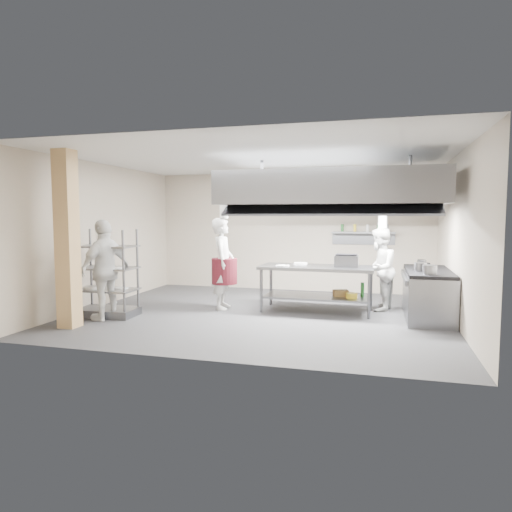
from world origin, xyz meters
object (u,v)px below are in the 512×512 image
(island, at_px, (317,289))
(pass_rack, at_px, (107,273))
(chef_plating, at_px, (105,270))
(chef_head, at_px, (223,264))
(griddle, at_px, (346,261))
(stockpot, at_px, (420,267))
(cooking_range, at_px, (428,295))
(chef_line, at_px, (379,269))

(island, xyz_separation_m, pass_rack, (-3.78, -1.45, 0.37))
(island, relative_size, chef_plating, 1.21)
(chef_head, relative_size, griddle, 4.11)
(griddle, relative_size, stockpot, 2.04)
(cooking_range, bearing_deg, chef_line, 152.95)
(chef_plating, relative_size, stockpot, 8.28)
(cooking_range, bearing_deg, chef_head, -176.77)
(pass_rack, relative_size, griddle, 3.64)
(chef_plating, relative_size, griddle, 4.07)
(island, xyz_separation_m, stockpot, (1.92, -0.24, 0.52))
(cooking_range, xyz_separation_m, chef_plating, (-5.71, -1.72, 0.50))
(cooking_range, height_order, griddle, griddle)
(cooking_range, height_order, chef_head, chef_head)
(pass_rack, bearing_deg, griddle, 16.25)
(chef_head, distance_m, griddle, 2.48)
(chef_plating, distance_m, stockpot, 5.74)
(chef_line, bearing_deg, griddle, -47.01)
(island, bearing_deg, stockpot, -6.14)
(stockpot, bearing_deg, chef_plating, -165.16)
(pass_rack, height_order, stockpot, pass_rack)
(chef_head, distance_m, chef_plating, 2.30)
(island, height_order, griddle, griddle)
(chef_head, xyz_separation_m, chef_plating, (-1.74, -1.50, -0.01))
(chef_line, distance_m, griddle, 0.77)
(chef_plating, bearing_deg, pass_rack, -134.99)
(pass_rack, relative_size, cooking_range, 0.82)
(cooking_range, relative_size, chef_head, 1.08)
(chef_head, bearing_deg, island, -93.87)
(pass_rack, relative_size, chef_line, 0.99)
(chef_head, relative_size, stockpot, 8.36)
(island, height_order, pass_rack, pass_rack)
(griddle, bearing_deg, cooking_range, -2.32)
(pass_rack, bearing_deg, chef_plating, -63.03)
(pass_rack, distance_m, cooking_range, 6.06)
(island, bearing_deg, cooking_range, 1.31)
(chef_head, xyz_separation_m, griddle, (2.46, 0.27, 0.09))
(chef_plating, bearing_deg, cooking_range, 122.02)
(chef_line, bearing_deg, island, -58.91)
(island, relative_size, stockpot, 10.02)
(chef_head, xyz_separation_m, stockpot, (3.81, -0.03, 0.05))
(island, distance_m, griddle, 0.81)
(griddle, bearing_deg, chef_line, 32.21)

